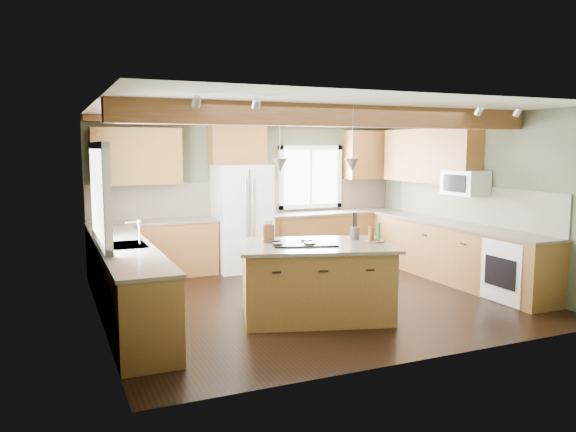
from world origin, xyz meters
name	(u,v)px	position (x,y,z in m)	size (l,w,h in m)	color
floor	(312,298)	(0.00, 0.00, 0.00)	(5.60, 5.60, 0.00)	black
ceiling	(313,109)	(0.00, 0.00, 2.60)	(5.60, 5.60, 0.00)	silver
wall_back	(251,192)	(0.00, 2.50, 1.30)	(5.60, 5.60, 0.00)	#454E37
wall_left	(98,215)	(-2.80, 0.00, 1.30)	(5.00, 5.00, 0.00)	#454E37
wall_right	(473,198)	(2.80, 0.00, 1.30)	(5.00, 5.00, 0.00)	#454E37
ceiling_beam	(342,116)	(0.00, -0.80, 2.47)	(5.55, 0.26, 0.26)	#532B17
soffit_trim	(252,121)	(0.00, 2.40, 2.54)	(5.55, 0.20, 0.10)	#532B17
backsplash_back	(251,197)	(0.00, 2.48, 1.21)	(5.58, 0.03, 0.58)	brown
backsplash_right	(470,204)	(2.78, 0.05, 1.21)	(0.03, 3.70, 0.58)	brown
base_cab_back_left	(153,250)	(-1.79, 2.20, 0.44)	(2.02, 0.60, 0.88)	brown
counter_back_left	(153,222)	(-1.79, 2.20, 0.90)	(2.06, 0.64, 0.04)	#4C4638
base_cab_back_right	(333,237)	(1.49, 2.20, 0.44)	(2.62, 0.60, 0.88)	brown
counter_back_right	(333,213)	(1.49, 2.20, 0.90)	(2.66, 0.64, 0.04)	#4C4638
base_cab_left	(126,284)	(-2.50, 0.05, 0.44)	(0.60, 3.70, 0.88)	brown
counter_left	(125,247)	(-2.50, 0.05, 0.90)	(0.64, 3.74, 0.04)	#4C4638
base_cab_right	(454,253)	(2.50, 0.05, 0.44)	(0.60, 3.70, 0.88)	brown
counter_right	(455,224)	(2.50, 0.05, 0.90)	(0.64, 3.74, 0.04)	#4C4638
upper_cab_back_left	(137,156)	(-1.99, 2.33, 1.95)	(1.40, 0.35, 0.90)	brown
upper_cab_over_fridge	(237,144)	(-0.30, 2.33, 2.15)	(0.96, 0.35, 0.70)	brown
upper_cab_right	(429,156)	(2.62, 0.90, 1.95)	(0.35, 2.20, 0.90)	brown
upper_cab_back_corner	(368,155)	(2.30, 2.33, 1.95)	(0.90, 0.35, 0.90)	brown
window_left	(98,194)	(-2.78, 0.05, 1.55)	(0.04, 1.60, 1.05)	white
window_back	(310,177)	(1.15, 2.48, 1.55)	(1.10, 0.04, 1.00)	white
sink	(125,246)	(-2.50, 0.05, 0.91)	(0.50, 0.65, 0.03)	#262628
faucet	(139,233)	(-2.32, 0.05, 1.05)	(0.02, 0.02, 0.28)	#B2B2B7
dishwasher	(144,313)	(-2.49, -1.25, 0.43)	(0.60, 0.60, 0.84)	white
oven	(517,270)	(2.49, -1.25, 0.43)	(0.60, 0.72, 0.84)	white
microwave	(465,183)	(2.58, -0.05, 1.55)	(0.40, 0.70, 0.38)	white
pendant_left	(280,165)	(-0.76, -0.67, 1.88)	(0.18, 0.18, 0.16)	#B2B2B7
pendant_right	(352,165)	(0.08, -0.93, 1.88)	(0.18, 0.18, 0.16)	#B2B2B7
refrigerator	(242,218)	(-0.30, 2.12, 0.90)	(0.90, 0.74, 1.80)	white
island	(316,282)	(-0.34, -0.80, 0.44)	(1.76, 1.08, 0.88)	brown
island_top	(316,245)	(-0.34, -0.80, 0.90)	(1.88, 1.19, 0.04)	#4C4638
cooktop	(304,243)	(-0.48, -0.76, 0.93)	(0.76, 0.51, 0.02)	black
knife_block	(268,234)	(-0.84, -0.48, 1.03)	(0.13, 0.10, 0.22)	brown
utensil_crock	(355,233)	(0.27, -0.70, 1.00)	(0.12, 0.12, 0.16)	#433B35
bottle_tray	(375,233)	(0.41, -0.95, 1.03)	(0.24, 0.24, 0.22)	brown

